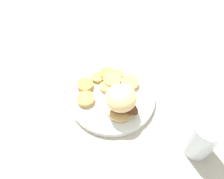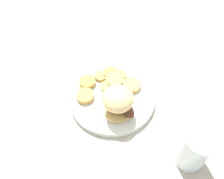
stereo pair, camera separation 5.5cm
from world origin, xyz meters
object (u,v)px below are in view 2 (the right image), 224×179
(drinking_glass, at_px, (194,150))
(dinner_plate, at_px, (112,96))
(sandwich, at_px, (118,102))
(fork, at_px, (157,49))

(drinking_glass, bearing_deg, dinner_plate, -161.37)
(sandwich, bearing_deg, drinking_glass, 26.72)
(sandwich, bearing_deg, dinner_plate, 167.85)
(sandwich, relative_size, drinking_glass, 0.80)
(dinner_plate, bearing_deg, fork, 115.53)
(dinner_plate, xyz_separation_m, sandwich, (0.06, -0.01, 0.06))
(dinner_plate, height_order, fork, dinner_plate)
(dinner_plate, relative_size, sandwich, 2.77)
(dinner_plate, height_order, sandwich, sandwich)
(sandwich, height_order, fork, sandwich)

